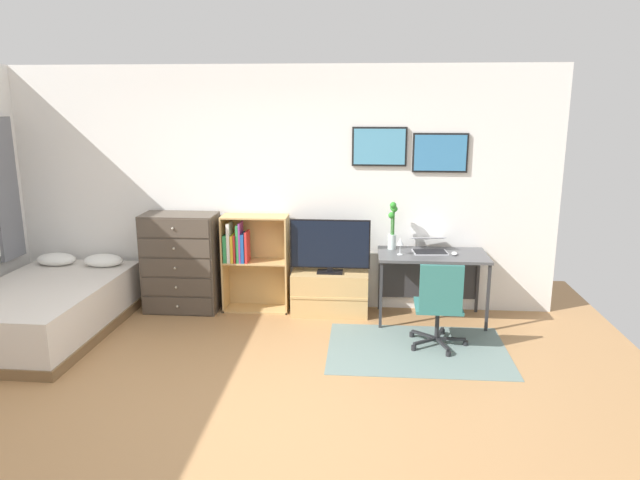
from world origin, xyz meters
name	(u,v)px	position (x,y,z in m)	size (l,w,h in m)	color
ground_plane	(236,410)	(0.00, 0.00, 0.00)	(7.20, 7.20, 0.00)	#A87A4C
wall_back_with_posters	(281,189)	(0.02, 2.43, 1.36)	(6.12, 0.09, 2.70)	white
area_rug	(417,349)	(1.48, 1.24, 0.00)	(1.70, 1.20, 0.01)	slate
bed	(46,309)	(-2.24, 1.36, 0.26)	(1.29, 2.05, 0.64)	brown
dresser	(181,263)	(-1.08, 2.15, 0.55)	(0.81, 0.46, 1.11)	#4C4238
bookshelf	(249,257)	(-0.32, 2.23, 0.62)	(0.73, 0.30, 1.09)	tan
tv_stand	(330,293)	(0.59, 2.17, 0.24)	(0.84, 0.41, 0.47)	tan
television	(330,246)	(0.59, 2.15, 0.77)	(0.87, 0.16, 0.60)	black
desk	(431,264)	(1.68, 2.14, 0.61)	(1.15, 0.63, 0.74)	#4C4C4F
office_chair	(439,303)	(1.67, 1.29, 0.46)	(0.56, 0.58, 0.86)	#232326
laptop	(429,245)	(1.65, 2.16, 0.80)	(0.39, 0.42, 0.16)	#B7B7BC
computer_mouse	(454,253)	(1.90, 2.02, 0.76)	(0.06, 0.10, 0.03)	silver
bamboo_vase	(393,225)	(1.26, 2.23, 1.00)	(0.10, 0.11, 0.52)	silver
wine_glass	(400,242)	(1.33, 1.99, 0.87)	(0.07, 0.07, 0.18)	silver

